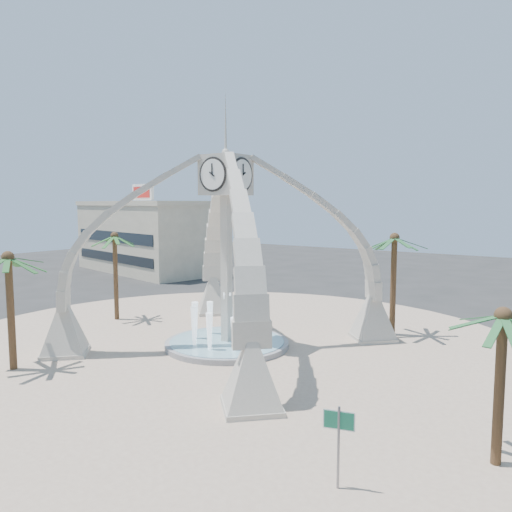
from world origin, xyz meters
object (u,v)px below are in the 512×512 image
Objects in this scene: street_sign at (339,431)px; clock_tower at (226,248)px; palm_north at (395,239)px; palm_east at (503,318)px; palm_south at (8,259)px; palm_west at (115,237)px; fountain at (227,343)px.

clock_tower is at bearing 124.44° from street_sign.
palm_east is at bearing -58.16° from palm_north.
palm_east is at bearing 10.47° from palm_south.
palm_south reaches higher than palm_east.
palm_south is 2.54× the size of street_sign.
palm_south is 20.50m from street_sign.
palm_east is (16.98, -5.96, -1.13)m from clock_tower.
palm_north is at bearing 52.58° from palm_south.
clock_tower is 2.40× the size of palm_west.
palm_south is at bearing -127.42° from palm_north.
clock_tower reaches higher than street_sign.
clock_tower is 2.32× the size of palm_north.
clock_tower is at bearing -4.24° from palm_west.
palm_west reaches higher than street_sign.
street_sign is at bearing -130.14° from palm_east.
palm_west is 27.94m from street_sign.
fountain is 1.30× the size of palm_east.
palm_north is (-9.22, 14.85, 1.46)m from palm_east.
fountain is 1.03× the size of palm_north.
street_sign is (20.05, -0.22, -4.25)m from palm_south.
palm_west is 0.96× the size of palm_north.
palm_east is 24.39m from palm_south.
palm_north reaches higher than palm_west.
palm_north is 24.28m from palm_south.
clock_tower is 2.91× the size of palm_east.
fountain is 13.88m from palm_south.
palm_south is (-14.75, -19.28, -0.55)m from palm_north.
palm_east is at bearing -19.35° from clock_tower.
street_sign is (5.31, -19.50, -4.80)m from palm_north.
fountain is at bearing 90.00° from clock_tower.
palm_east is (16.98, -5.97, 5.07)m from fountain.
fountain is 13.58m from palm_west.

